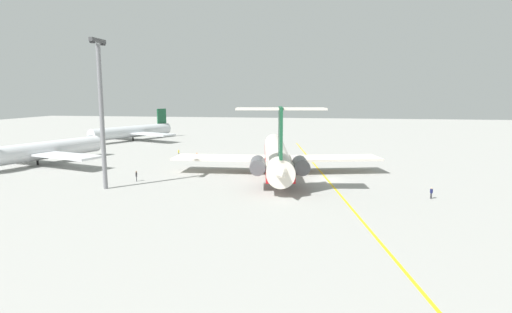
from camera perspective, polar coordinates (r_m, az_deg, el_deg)
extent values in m
plane|color=#9E9E99|center=(74.70, 9.91, -3.19)|extent=(389.33, 389.33, 0.00)
cylinder|color=silver|center=(79.53, 2.84, 0.25)|extent=(40.29, 10.23, 4.28)
cone|color=silver|center=(99.41, 2.47, 1.92)|extent=(5.02, 4.73, 4.11)
cone|color=silver|center=(59.71, 3.46, -2.17)|extent=(6.71, 4.53, 3.64)
cube|color=#B2191E|center=(79.68, 2.84, -0.44)|extent=(39.42, 10.18, 0.94)
cube|color=silver|center=(80.92, -5.03, -0.17)|extent=(7.49, 18.11, 0.43)
cube|color=silver|center=(81.63, 10.59, -0.21)|extent=(10.96, 18.93, 0.43)
cylinder|color=#515156|center=(65.80, 0.23, -1.21)|extent=(5.66, 3.25, 2.48)
cube|color=silver|center=(65.80, 0.88, -1.21)|extent=(3.38, 1.83, 0.51)
cylinder|color=#515156|center=(66.08, 6.21, -1.22)|extent=(5.66, 3.25, 2.48)
cube|color=silver|center=(66.01, 5.57, -1.22)|extent=(3.38, 1.83, 0.51)
cube|color=#195133|center=(61.59, 3.40, 3.36)|extent=(5.79, 1.29, 7.57)
cube|color=silver|center=(60.87, 0.20, 6.60)|extent=(4.90, 6.77, 0.30)
cube|color=silver|center=(61.17, 6.68, 6.56)|extent=(4.90, 6.77, 0.30)
cylinder|color=black|center=(91.93, 2.59, 0.15)|extent=(0.47, 0.47, 3.24)
cylinder|color=black|center=(78.48, 0.37, -1.29)|extent=(0.47, 0.47, 3.24)
cylinder|color=black|center=(78.71, 5.35, -1.30)|extent=(0.47, 0.47, 3.24)
cylinder|color=silver|center=(100.16, -28.02, 0.63)|extent=(32.06, 12.95, 3.86)
cone|color=silver|center=(110.27, -21.23, 1.70)|extent=(4.08, 4.42, 3.67)
cube|color=silver|center=(107.86, -30.91, 0.71)|extent=(9.61, 15.74, 0.46)
cube|color=silver|center=(92.85, -24.64, 0.07)|extent=(9.61, 15.74, 0.46)
cylinder|color=black|center=(100.37, -27.96, -0.32)|extent=(0.46, 0.46, 2.60)
cylinder|color=silver|center=(142.26, -16.67, 3.32)|extent=(31.00, 15.55, 3.82)
cone|color=silver|center=(132.24, -21.83, 2.70)|extent=(4.26, 4.53, 3.63)
cube|color=silver|center=(135.58, -14.07, 3.02)|extent=(10.63, 15.59, 0.46)
cube|color=silver|center=(149.26, -19.02, 3.30)|extent=(10.63, 15.59, 0.46)
cube|color=#195133|center=(151.25, -12.91, 5.47)|extent=(4.00, 1.92, 5.20)
cylinder|color=black|center=(142.41, -16.64, 2.66)|extent=(0.46, 0.46, 2.57)
cylinder|color=black|center=(65.54, 22.97, -5.04)|extent=(0.10, 0.10, 0.82)
cylinder|color=black|center=(65.48, 23.09, -5.06)|extent=(0.10, 0.10, 0.82)
cylinder|color=#191E4C|center=(65.35, 23.07, -4.42)|extent=(0.28, 0.28, 0.65)
sphere|color=#DBB28E|center=(65.25, 23.09, -4.03)|extent=(0.26, 0.26, 0.26)
cylinder|color=#191E4C|center=(65.42, 22.93, -4.37)|extent=(0.08, 0.08, 0.55)
cylinder|color=#191E4C|center=(65.26, 23.21, -4.42)|extent=(0.08, 0.08, 0.55)
cylinder|color=black|center=(75.31, -16.18, -2.98)|extent=(0.11, 0.11, 0.86)
cylinder|color=black|center=(75.17, -16.17, -3.00)|extent=(0.11, 0.11, 0.86)
cylinder|color=#262628|center=(75.09, -16.20, -2.41)|extent=(0.29, 0.29, 0.68)
sphere|color=brown|center=(75.01, -16.22, -2.05)|extent=(0.27, 0.27, 0.27)
cylinder|color=#262628|center=(75.27, -16.22, -2.36)|extent=(0.08, 0.08, 0.58)
cylinder|color=#262628|center=(74.90, -16.19, -2.41)|extent=(0.08, 0.08, 0.58)
cylinder|color=black|center=(103.20, -10.59, 0.26)|extent=(0.10, 0.10, 0.81)
cylinder|color=black|center=(103.08, -10.64, 0.25)|extent=(0.10, 0.10, 0.81)
cylinder|color=yellow|center=(103.04, -10.63, 0.65)|extent=(0.27, 0.27, 0.64)
sphere|color=#DBB28E|center=(102.98, -10.63, 0.90)|extent=(0.25, 0.25, 0.25)
cylinder|color=yellow|center=(103.18, -10.57, 0.68)|extent=(0.07, 0.07, 0.55)
cylinder|color=yellow|center=(102.89, -10.68, 0.66)|extent=(0.07, 0.07, 0.55)
cone|color=#EA590F|center=(105.69, -8.16, 0.44)|extent=(0.40, 0.40, 0.55)
cube|color=gold|center=(79.60, 9.21, -2.45)|extent=(100.25, 17.42, 0.01)
cylinder|color=slate|center=(69.57, -20.51, 4.98)|extent=(0.70, 0.70, 22.73)
cube|color=#424244|center=(69.95, -21.04, 14.72)|extent=(4.00, 0.60, 0.60)
cube|color=#2D2D30|center=(68.62, -21.68, 14.52)|extent=(0.70, 0.50, 0.44)
cube|color=#2D2D30|center=(71.20, -20.39, 14.35)|extent=(0.70, 0.50, 0.44)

